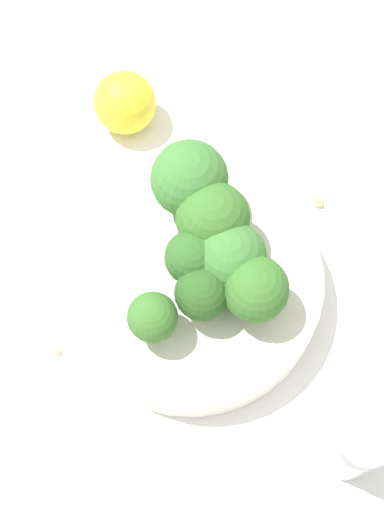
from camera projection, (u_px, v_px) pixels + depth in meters
ground_plane at (192, 293)px, 0.58m from camera, size 3.00×3.00×0.00m
bowl at (192, 284)px, 0.56m from camera, size 0.20×0.20×0.04m
broccoli_floret_0 at (188, 265)px, 0.51m from camera, size 0.04×0.04×0.05m
broccoli_floret_1 at (153, 318)px, 0.50m from camera, size 0.04×0.04×0.05m
broccoli_floret_2 at (202, 294)px, 0.51m from camera, size 0.04×0.04×0.05m
broccoli_floret_3 at (213, 219)px, 0.52m from camera, size 0.06×0.06×0.07m
broccoli_floret_4 at (255, 290)px, 0.51m from camera, size 0.05×0.05×0.06m
broccoli_floret_5 at (229, 261)px, 0.52m from camera, size 0.06×0.06×0.06m
broccoli_floret_6 at (188, 179)px, 0.53m from camera, size 0.06×0.06×0.07m
pepper_shaker at (354, 447)px, 0.49m from camera, size 0.04×0.04×0.08m
lemon_wedge at (125, 103)px, 0.62m from camera, size 0.06×0.06×0.06m
almond_crumb_0 at (58, 351)px, 0.56m from camera, size 0.01×0.01×0.01m
almond_crumb_1 at (320, 202)px, 0.61m from camera, size 0.01×0.01×0.01m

